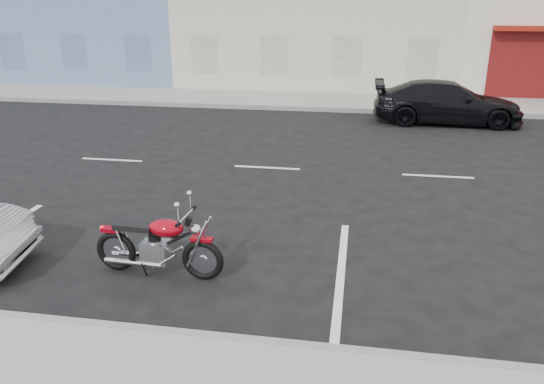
{
  "coord_description": "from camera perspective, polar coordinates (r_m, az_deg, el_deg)",
  "views": [
    {
      "loc": [
        0.14,
        -12.05,
        3.85
      ],
      "look_at": [
        -1.24,
        -3.83,
        0.8
      ],
      "focal_mm": 35.0,
      "sensor_mm": 36.0,
      "label": 1
    }
  ],
  "objects": [
    {
      "name": "sidewalk_far",
      "position": [
        21.71,
        -4.4,
        10.02
      ],
      "size": [
        80.0,
        3.4,
        0.15
      ],
      "primitive_type": "cube",
      "color": "gray",
      "rests_on": "ground"
    },
    {
      "name": "car_far",
      "position": [
        18.35,
        18.29,
        9.15
      ],
      "size": [
        4.71,
        1.95,
        1.36
      ],
      "primitive_type": "imported",
      "rotation": [
        0.0,
        0.0,
        1.56
      ],
      "color": "black",
      "rests_on": "ground"
    },
    {
      "name": "motorcycle",
      "position": [
        7.68,
        -7.32,
        -6.34
      ],
      "size": [
        1.99,
        0.66,
        1.0
      ],
      "rotation": [
        0.0,
        0.0,
        -0.05
      ],
      "color": "black",
      "rests_on": "ground"
    },
    {
      "name": "curb_far",
      "position": [
        20.09,
        -5.56,
        9.18
      ],
      "size": [
        80.0,
        0.12,
        0.16
      ],
      "primitive_type": "cube",
      "color": "gray",
      "rests_on": "ground"
    },
    {
      "name": "ground",
      "position": [
        12.66,
        8.42,
        2.15
      ],
      "size": [
        120.0,
        120.0,
        0.0
      ],
      "primitive_type": "plane",
      "color": "black",
      "rests_on": "ground"
    }
  ]
}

